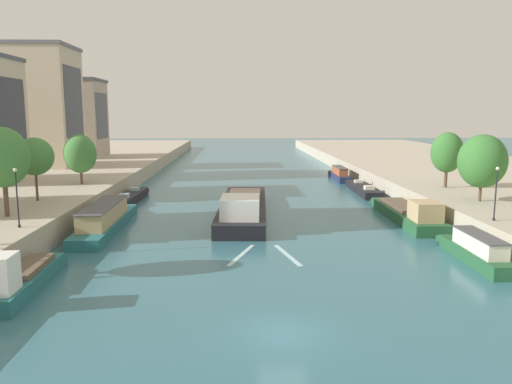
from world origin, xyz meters
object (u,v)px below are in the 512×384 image
(moored_boat_right_end, at_px, (476,250))
(tree_left_distant, at_px, (3,158))
(tree_left_third, at_px, (80,154))
(moored_boat_right_upstream, at_px, (408,213))
(moored_boat_left_midway, at_px, (22,278))
(moored_boat_left_near, at_px, (131,197))
(moored_boat_left_second, at_px, (105,219))
(moored_boat_right_near, at_px, (362,189))
(tree_left_end_of_row, at_px, (35,157))
(tree_right_past_mid, at_px, (447,152))
(barge_midriver, at_px, (243,207))
(lamppost_right_bank, at_px, (496,191))
(tree_right_second, at_px, (482,161))
(lamppost_left_bank, at_px, (17,195))
(moored_boat_right_downstream, at_px, (339,174))

(moored_boat_right_end, xyz_separation_m, tree_left_distant, (-36.96, 6.81, 6.37))
(tree_left_third, bearing_deg, moored_boat_right_end, -35.37)
(moored_boat_right_upstream, relative_size, tree_left_third, 2.66)
(moored_boat_left_midway, distance_m, moored_boat_left_near, 31.84)
(moored_boat_left_second, bearing_deg, moored_boat_right_near, 35.72)
(tree_left_end_of_row, relative_size, tree_right_past_mid, 0.97)
(barge_midriver, relative_size, lamppost_right_bank, 5.50)
(moored_boat_left_midway, xyz_separation_m, lamppost_right_bank, (33.97, 8.61, 3.83))
(moored_boat_left_second, distance_m, moored_boat_right_near, 36.93)
(moored_boat_left_second, distance_m, tree_right_past_mid, 38.61)
(moored_boat_right_upstream, height_order, tree_left_distant, tree_left_distant)
(moored_boat_right_upstream, bearing_deg, moored_boat_left_near, 157.39)
(moored_boat_left_midway, relative_size, tree_left_third, 1.72)
(tree_left_distant, xyz_separation_m, tree_right_second, (43.28, 5.65, -1.00))
(moored_boat_right_near, distance_m, lamppost_left_bank, 45.85)
(tree_left_distant, bearing_deg, tree_right_second, 7.43)
(moored_boat_left_near, xyz_separation_m, moored_boat_right_end, (30.91, -26.81, 0.36))
(tree_left_end_of_row, xyz_separation_m, tree_right_past_mid, (44.17, 7.33, -0.30))
(tree_left_distant, relative_size, lamppost_left_bank, 1.65)
(moored_boat_left_midway, height_order, tree_right_past_mid, tree_right_past_mid)
(moored_boat_right_upstream, distance_m, moored_boat_right_near, 18.92)
(tree_left_distant, xyz_separation_m, lamppost_left_bank, (2.78, -4.23, -2.47))
(moored_boat_right_upstream, height_order, lamppost_left_bank, lamppost_left_bank)
(moored_boat_left_second, bearing_deg, lamppost_left_bank, -115.05)
(moored_boat_left_near, bearing_deg, moored_boat_right_end, -40.94)
(moored_boat_right_near, height_order, lamppost_left_bank, lamppost_left_bank)
(moored_boat_left_near, bearing_deg, lamppost_left_bank, -97.70)
(moored_boat_right_downstream, bearing_deg, tree_left_end_of_row, -138.95)
(barge_midriver, bearing_deg, moored_boat_left_near, 145.37)
(moored_boat_right_end, xyz_separation_m, tree_right_past_mid, (6.77, 21.68, 5.51))
(tree_left_third, relative_size, tree_right_second, 0.92)
(moored_boat_left_midway, bearing_deg, tree_right_past_mid, 35.36)
(moored_boat_left_second, relative_size, tree_left_end_of_row, 2.71)
(moored_boat_right_downstream, xyz_separation_m, tree_left_end_of_row, (-36.79, -32.04, 5.80))
(moored_boat_right_near, xyz_separation_m, tree_right_second, (6.41, -20.49, 5.76))
(moored_boat_right_upstream, relative_size, tree_left_distant, 2.16)
(moored_boat_left_second, relative_size, moored_boat_right_end, 1.69)
(moored_boat_left_midway, distance_m, lamppost_right_bank, 35.25)
(tree_right_past_mid, relative_size, lamppost_right_bank, 1.48)
(tree_right_past_mid, distance_m, lamppost_left_bank, 45.21)
(barge_midriver, relative_size, moored_boat_left_near, 2.00)
(moored_boat_right_end, height_order, tree_right_past_mid, tree_right_past_mid)
(lamppost_right_bank, bearing_deg, tree_right_second, 70.06)
(tree_left_distant, height_order, tree_right_second, tree_left_distant)
(moored_boat_left_second, bearing_deg, tree_left_end_of_row, 158.07)
(moored_boat_left_midway, distance_m, tree_left_end_of_row, 21.25)
(moored_boat_left_midway, bearing_deg, tree_left_third, 100.49)
(moored_boat_left_second, bearing_deg, barge_midriver, 23.98)
(moored_boat_right_upstream, xyz_separation_m, tree_right_second, (6.52, -1.57, 5.42))
(moored_boat_left_second, bearing_deg, lamppost_right_bank, -13.25)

